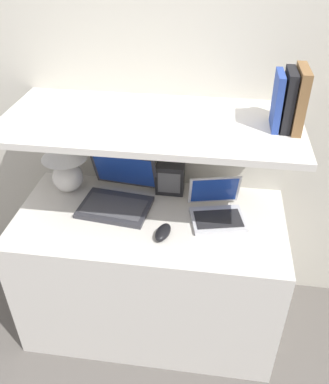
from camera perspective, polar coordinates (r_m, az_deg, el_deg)
name	(u,v)px	position (r m, az deg, el deg)	size (l,w,h in m)	color
ground_plane	(142,366)	(2.22, -3.17, -23.23)	(12.00, 12.00, 0.00)	#56514C
wall_back	(161,87)	(1.97, -0.55, 14.58)	(6.00, 0.05, 2.40)	beige
desk	(151,272)	(2.13, -1.92, -11.10)	(1.25, 0.62, 0.71)	silver
back_riser	(160,200)	(2.23, -0.63, -1.14)	(1.25, 0.04, 1.14)	beige
shelf	(150,123)	(1.71, -2.05, 9.70)	(1.25, 0.56, 0.03)	silver
table_lamp	(65,158)	(2.03, -13.84, 4.65)	(0.22, 0.22, 0.31)	white
laptop_large	(118,195)	(1.96, -6.54, -0.42)	(0.36, 0.35, 0.23)	#333338
laptop_small	(217,210)	(1.88, 7.35, -2.59)	(0.28, 0.28, 0.18)	silver
computer_mouse	(163,232)	(1.77, -0.21, -5.67)	(0.08, 0.13, 0.04)	black
router_box	(170,179)	(2.01, 0.79, 1.91)	(0.14, 0.09, 0.16)	black
book_brown	(299,99)	(1.66, 18.36, 12.25)	(0.04, 0.17, 0.24)	brown
book_black	(288,100)	(1.66, 16.92, 12.24)	(0.03, 0.15, 0.23)	black
book_blue	(277,101)	(1.65, 15.54, 12.23)	(0.03, 0.14, 0.22)	#284293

